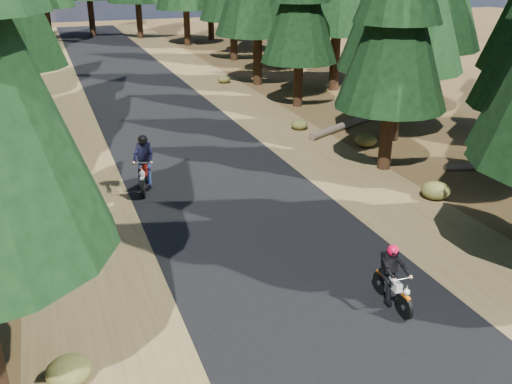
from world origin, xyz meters
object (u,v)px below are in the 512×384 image
(rider_lead, at_px, (393,286))
(rider_follow, at_px, (145,172))
(log_near, at_px, (345,125))
(log_far, at_px, (501,166))

(rider_lead, xyz_separation_m, rider_follow, (-3.83, 8.60, 0.13))
(log_near, bearing_deg, rider_lead, -142.05)
(rider_follow, bearing_deg, rider_lead, 129.63)
(rider_follow, bearing_deg, log_far, -175.81)
(rider_follow, bearing_deg, log_near, -141.41)
(rider_lead, bearing_deg, rider_follow, -63.85)
(rider_lead, relative_size, rider_follow, 0.76)
(log_far, bearing_deg, rider_lead, -128.72)
(log_far, bearing_deg, rider_follow, -175.67)
(log_far, xyz_separation_m, rider_lead, (-8.54, -6.10, 0.36))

